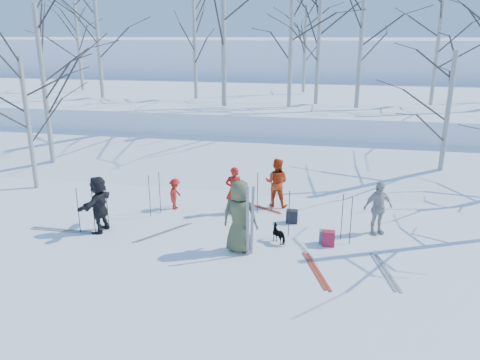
% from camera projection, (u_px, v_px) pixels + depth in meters
% --- Properties ---
extents(ground, '(120.00, 120.00, 0.00)m').
position_uv_depth(ground, '(229.00, 241.00, 12.85)').
color(ground, white).
rests_on(ground, ground).
extents(snow_ramp, '(70.00, 9.49, 4.12)m').
position_uv_depth(snow_ramp, '(266.00, 168.00, 19.35)').
color(snow_ramp, white).
rests_on(snow_ramp, ground).
extents(snow_plateau, '(70.00, 18.00, 2.20)m').
position_uv_depth(snow_plateau, '(290.00, 110.00, 28.45)').
color(snow_plateau, white).
rests_on(snow_plateau, ground).
extents(far_hill, '(90.00, 30.00, 6.00)m').
position_uv_depth(far_hill, '(311.00, 69.00, 47.79)').
color(far_hill, white).
rests_on(far_hill, ground).
extents(skier_olive_center, '(1.01, 0.72, 1.92)m').
position_uv_depth(skier_olive_center, '(240.00, 216.00, 12.01)').
color(skier_olive_center, '#4A5030').
rests_on(skier_olive_center, ground).
extents(skier_red_north, '(0.63, 0.49, 1.52)m').
position_uv_depth(skier_red_north, '(234.00, 190.00, 14.65)').
color(skier_red_north, '#AB1610').
rests_on(skier_red_north, ground).
extents(skier_redor_behind, '(0.86, 0.71, 1.62)m').
position_uv_depth(skier_redor_behind, '(277.00, 183.00, 15.24)').
color(skier_redor_behind, '#BE320E').
rests_on(skier_redor_behind, ground).
extents(skier_red_seated, '(0.42, 0.68, 1.02)m').
position_uv_depth(skier_red_seated, '(175.00, 194.00, 15.08)').
color(skier_red_seated, '#AB1610').
rests_on(skier_red_seated, ground).
extents(skier_cream_east, '(0.98, 0.77, 1.55)m').
position_uv_depth(skier_cream_east, '(378.00, 208.00, 13.14)').
color(skier_cream_east, beige).
rests_on(skier_cream_east, ground).
extents(skier_grey_west, '(0.57, 1.55, 1.65)m').
position_uv_depth(skier_grey_west, '(99.00, 204.00, 13.27)').
color(skier_grey_west, black).
rests_on(skier_grey_west, ground).
extents(dog, '(0.62, 0.60, 0.50)m').
position_uv_depth(dog, '(280.00, 234.00, 12.70)').
color(dog, black).
rests_on(dog, ground).
extents(upright_ski_left, '(0.07, 0.16, 1.90)m').
position_uv_depth(upright_ski_left, '(248.00, 222.00, 11.69)').
color(upright_ski_left, silver).
rests_on(upright_ski_left, ground).
extents(upright_ski_right, '(0.15, 0.23, 1.89)m').
position_uv_depth(upright_ski_right, '(252.00, 221.00, 11.74)').
color(upright_ski_right, silver).
rests_on(upright_ski_right, ground).
extents(ski_pair_a, '(1.97, 2.09, 0.02)m').
position_uv_depth(ski_pair_a, '(163.00, 232.00, 13.38)').
color(ski_pair_a, silver).
rests_on(ski_pair_a, ground).
extents(ski_pair_b, '(1.00, 1.98, 0.02)m').
position_uv_depth(ski_pair_b, '(385.00, 271.00, 11.18)').
color(ski_pair_b, silver).
rests_on(ski_pair_b, ground).
extents(ski_pair_c, '(1.81, 2.07, 0.02)m').
position_uv_depth(ski_pair_c, '(257.00, 206.00, 15.41)').
color(ski_pair_c, '#A72A17').
rests_on(ski_pair_c, ground).
extents(ski_pair_d, '(0.23, 1.90, 0.02)m').
position_uv_depth(ski_pair_d, '(62.00, 230.00, 13.54)').
color(ski_pair_d, silver).
rests_on(ski_pair_d, ground).
extents(ski_pair_e, '(1.38, 2.02, 0.02)m').
position_uv_depth(ski_pair_e, '(316.00, 270.00, 11.23)').
color(ski_pair_e, '#A72A17').
rests_on(ski_pair_e, ground).
extents(ski_pole_a, '(0.02, 0.02, 1.34)m').
position_uv_depth(ski_pole_a, '(150.00, 196.00, 14.38)').
color(ski_pole_a, black).
rests_on(ski_pole_a, ground).
extents(ski_pole_b, '(0.02, 0.02, 1.34)m').
position_uv_depth(ski_pole_b, '(289.00, 214.00, 12.98)').
color(ski_pole_b, black).
rests_on(ski_pole_b, ground).
extents(ski_pole_c, '(0.02, 0.02, 1.34)m').
position_uv_depth(ski_pole_c, '(160.00, 192.00, 14.77)').
color(ski_pole_c, black).
rests_on(ski_pole_c, ground).
extents(ski_pole_d, '(0.02, 0.02, 1.34)m').
position_uv_depth(ski_pole_d, '(271.00, 192.00, 14.77)').
color(ski_pole_d, black).
rests_on(ski_pole_d, ground).
extents(ski_pole_e, '(0.02, 0.02, 1.34)m').
position_uv_depth(ski_pole_e, '(78.00, 211.00, 13.21)').
color(ski_pole_e, black).
rests_on(ski_pole_e, ground).
extents(ski_pole_f, '(0.02, 0.02, 1.34)m').
position_uv_depth(ski_pole_f, '(93.00, 211.00, 13.17)').
color(ski_pole_f, black).
rests_on(ski_pole_f, ground).
extents(ski_pole_g, '(0.02, 0.02, 1.34)m').
position_uv_depth(ski_pole_g, '(342.00, 217.00, 12.75)').
color(ski_pole_g, black).
rests_on(ski_pole_g, ground).
extents(ski_pole_h, '(0.02, 0.02, 1.34)m').
position_uv_depth(ski_pole_h, '(107.00, 208.00, 13.40)').
color(ski_pole_h, black).
rests_on(ski_pole_h, ground).
extents(ski_pole_i, '(0.02, 0.02, 1.34)m').
position_uv_depth(ski_pole_i, '(257.00, 193.00, 14.68)').
color(ski_pole_i, black).
rests_on(ski_pole_i, ground).
extents(ski_pole_j, '(0.02, 0.02, 1.34)m').
position_uv_depth(ski_pole_j, '(351.00, 221.00, 12.50)').
color(ski_pole_j, black).
rests_on(ski_pole_j, ground).
extents(backpack_red, '(0.32, 0.22, 0.42)m').
position_uv_depth(backpack_red, '(329.00, 238.00, 12.51)').
color(backpack_red, '#AA1A33').
rests_on(backpack_red, ground).
extents(backpack_grey, '(0.30, 0.20, 0.38)m').
position_uv_depth(backpack_grey, '(325.00, 237.00, 12.65)').
color(backpack_grey, slate).
rests_on(backpack_grey, ground).
extents(backpack_dark, '(0.34, 0.24, 0.40)m').
position_uv_depth(backpack_dark, '(292.00, 216.00, 14.05)').
color(backpack_dark, black).
rests_on(backpack_dark, ground).
extents(birch_plateau_a, '(4.19, 4.19, 5.14)m').
position_uv_depth(birch_plateau_a, '(195.00, 48.00, 23.71)').
color(birch_plateau_a, silver).
rests_on(birch_plateau_a, snow_plateau).
extents(birch_plateau_b, '(3.95, 3.95, 4.78)m').
position_uv_depth(birch_plateau_b, '(437.00, 53.00, 21.57)').
color(birch_plateau_b, silver).
rests_on(birch_plateau_b, snow_plateau).
extents(birch_plateau_c, '(4.64, 4.64, 5.77)m').
position_uv_depth(birch_plateau_c, '(319.00, 42.00, 21.78)').
color(birch_plateau_c, silver).
rests_on(birch_plateau_c, snow_plateau).
extents(birch_plateau_d, '(4.66, 4.66, 5.80)m').
position_uv_depth(birch_plateau_d, '(98.00, 41.00, 24.01)').
color(birch_plateau_d, silver).
rests_on(birch_plateau_d, snow_plateau).
extents(birch_plateau_f, '(4.64, 4.64, 5.77)m').
position_uv_depth(birch_plateau_f, '(361.00, 42.00, 20.62)').
color(birch_plateau_f, silver).
rests_on(birch_plateau_f, snow_plateau).
extents(birch_plateau_h, '(4.71, 4.71, 5.87)m').
position_uv_depth(birch_plateau_h, '(291.00, 41.00, 20.98)').
color(birch_plateau_h, silver).
rests_on(birch_plateau_h, snow_plateau).
extents(birch_plateau_i, '(3.94, 3.94, 4.77)m').
position_uv_depth(birch_plateau_i, '(305.00, 50.00, 26.49)').
color(birch_plateau_i, silver).
rests_on(birch_plateau_i, snow_plateau).
extents(birch_plateau_j, '(5.93, 5.93, 7.61)m').
position_uv_depth(birch_plateau_j, '(223.00, 21.00, 20.97)').
color(birch_plateau_j, silver).
rests_on(birch_plateau_j, snow_plateau).
extents(birch_plateau_k, '(4.14, 4.14, 5.05)m').
position_uv_depth(birch_plateau_k, '(79.00, 47.00, 27.46)').
color(birch_plateau_k, silver).
rests_on(birch_plateau_k, snow_plateau).
extents(birch_edge_a, '(3.91, 3.91, 4.72)m').
position_uv_depth(birch_edge_a, '(28.00, 125.00, 16.61)').
color(birch_edge_a, silver).
rests_on(birch_edge_a, ground).
extents(birch_edge_d, '(5.19, 5.19, 6.56)m').
position_uv_depth(birch_edge_d, '(45.00, 91.00, 18.52)').
color(birch_edge_d, silver).
rests_on(birch_edge_d, ground).
extents(birch_edge_e, '(4.04, 4.04, 4.92)m').
position_uv_depth(birch_edge_e, '(447.00, 121.00, 16.72)').
color(birch_edge_e, silver).
rests_on(birch_edge_e, ground).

